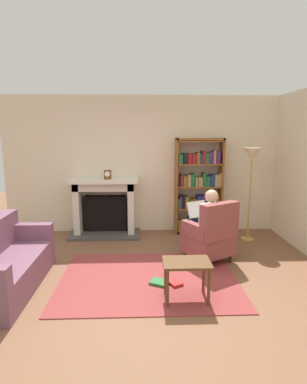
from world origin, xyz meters
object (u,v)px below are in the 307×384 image
Objects in this scene: sofa_floral at (3,265)px; seated_reader at (206,221)px; floor_lamp at (252,162)px; bookshelf at (199,187)px; armchair_reading at (211,236)px; mantel_clock at (108,175)px; side_table at (187,268)px; fireplace at (105,205)px.

seated_reader is at bearing -72.84° from sofa_floral.
floor_lamp reaches higher than sofa_floral.
floor_lamp is at bearing -30.57° from bookshelf.
sofa_floral is (-2.89, -2.23, -0.60)m from bookshelf.
armchair_reading reaches higher than sofa_floral.
seated_reader reaches higher than sofa_floral.
bookshelf is (1.77, 0.14, -0.28)m from mantel_clock.
bookshelf is at bearing 4.37° from mantel_clock.
armchair_reading is at bearing -37.98° from mantel_clock.
bookshelf is at bearing 76.91° from side_table.
armchair_reading is 0.85× the size of seated_reader.
fireplace is at bearing -68.12° from armchair_reading.
armchair_reading is at bearing -92.58° from bookshelf.
bookshelf is 1.11× the size of sofa_floral.
fireplace is 2.88m from floor_lamp.
seated_reader is 0.67× the size of sofa_floral.
floor_lamp is (2.71, -0.47, 0.87)m from fireplace.
armchair_reading is (1.79, -1.43, -0.16)m from fireplace.
mantel_clock reaches higher than armchair_reading.
fireplace is 0.63m from mantel_clock.
floor_lamp reaches higher than side_table.
sofa_floral is at bearing -115.16° from fireplace.
mantel_clock is 2.30m from armchair_reading.
mantel_clock is at bearing 115.65° from side_table.
mantel_clock is 2.66m from floor_lamp.
sofa_floral reaches higher than side_table.
mantel_clock is at bearing 172.04° from floor_lamp.
armchair_reading is 2.93m from sofa_floral.
bookshelf is at bearing -124.65° from seated_reader.
floor_lamp is (1.45, 2.08, 1.05)m from side_table.
armchair_reading reaches higher than side_table.
bookshelf reaches higher than fireplace.
armchair_reading is at bearing -75.09° from sofa_floral.
side_table is at bearing -64.35° from mantel_clock.
side_table is at bearing -63.71° from fireplace.
fireplace is 2.84m from side_table.
mantel_clock is 0.18× the size of armchair_reading.
fireplace is 1.40× the size of armchair_reading.
seated_reader reaches higher than armchair_reading.
mantel_clock is 0.10× the size of floor_lamp.
mantel_clock reaches higher than fireplace.
armchair_reading is at bearing 90.00° from seated_reader.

